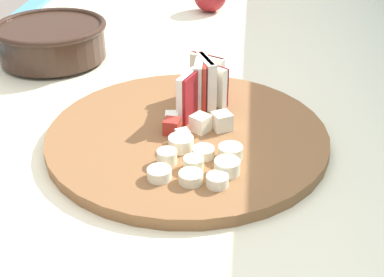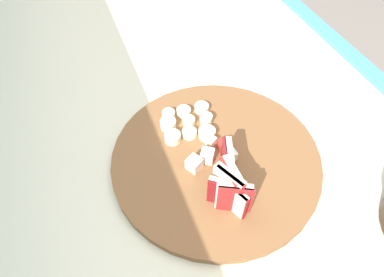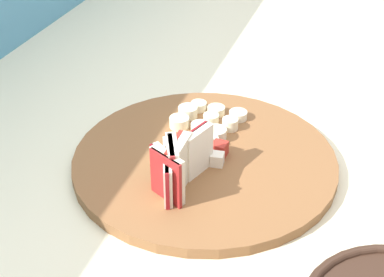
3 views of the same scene
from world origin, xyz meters
name	(u,v)px [view 1 (image 1 of 3)]	position (x,y,z in m)	size (l,w,h in m)	color
cutting_board	(187,135)	(-0.06, -0.02, 0.91)	(0.34, 0.34, 0.01)	brown
apple_wedge_fan	(204,84)	(-0.13, 0.00, 0.95)	(0.11, 0.06, 0.06)	maroon
apple_dice_pile	(197,124)	(-0.06, 0.00, 0.93)	(0.06, 0.09, 0.02)	white
banana_slice_rows	(199,160)	(0.02, 0.01, 0.93)	(0.09, 0.10, 0.02)	white
ceramic_bowl	(52,40)	(-0.29, -0.26, 0.94)	(0.18, 0.18, 0.06)	#382319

